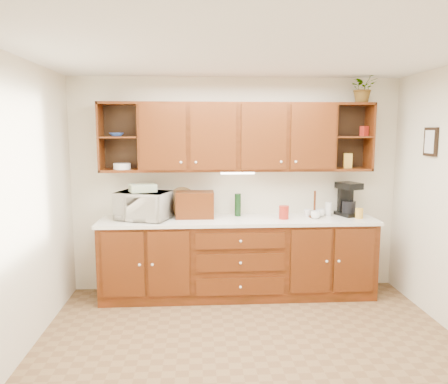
{
  "coord_description": "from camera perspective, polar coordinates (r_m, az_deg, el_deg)",
  "views": [
    {
      "loc": [
        -0.47,
        -3.57,
        1.97
      ],
      "look_at": [
        -0.18,
        1.15,
        1.3
      ],
      "focal_mm": 35.0,
      "sensor_mm": 36.0,
      "label": 1
    }
  ],
  "objects": [
    {
      "name": "undercabinet_light",
      "position": [
        5.15,
        1.78,
        2.49
      ],
      "size": [
        0.4,
        0.05,
        0.02
      ],
      "primitive_type": "cube",
      "color": "white",
      "rests_on": "upper_cabinets"
    },
    {
      "name": "upper_cabinets",
      "position": [
        5.18,
        1.86,
        7.21
      ],
      "size": [
        3.2,
        0.33,
        0.8
      ],
      "color": "#331805",
      "rests_on": "back_wall"
    },
    {
      "name": "coffee_maker",
      "position": [
        5.52,
        15.86,
        -0.95
      ],
      "size": [
        0.29,
        0.34,
        0.41
      ],
      "rotation": [
        0.0,
        0.0,
        0.32
      ],
      "color": "black",
      "rests_on": "countertop"
    },
    {
      "name": "plate_stack",
      "position": [
        5.21,
        -13.18,
        3.29
      ],
      "size": [
        0.26,
        0.26,
        0.07
      ],
      "primitive_type": "cylinder",
      "rotation": [
        0.0,
        0.0,
        0.4
      ],
      "color": "white",
      "rests_on": "upper_cabinets"
    },
    {
      "name": "ceiling",
      "position": [
        3.66,
        4.19,
        17.97
      ],
      "size": [
        4.0,
        4.0,
        0.0
      ],
      "primitive_type": "plane",
      "rotation": [
        3.14,
        0.0,
        0.0
      ],
      "color": "white",
      "rests_on": "back_wall"
    },
    {
      "name": "potted_plant",
      "position": [
        5.5,
        17.72,
        12.84
      ],
      "size": [
        0.34,
        0.3,
        0.35
      ],
      "primitive_type": "imported",
      "rotation": [
        0.0,
        0.0,
        0.11
      ],
      "color": "#999999",
      "rests_on": "upper_cabinets"
    },
    {
      "name": "pantry_box_red",
      "position": [
        5.5,
        17.84,
        7.57
      ],
      "size": [
        0.1,
        0.1,
        0.12
      ],
      "primitive_type": "cube",
      "rotation": [
        0.0,
        0.0,
        0.43
      ],
      "color": "#A42317",
      "rests_on": "upper_cabinets"
    },
    {
      "name": "base_cabinets",
      "position": [
        5.27,
        1.82,
        -8.71
      ],
      "size": [
        3.2,
        0.6,
        0.9
      ],
      "primitive_type": "cube",
      "color": "#331805",
      "rests_on": "floor"
    },
    {
      "name": "microwave",
      "position": [
        5.15,
        -10.51,
        -1.76
      ],
      "size": [
        0.69,
        0.57,
        0.33
      ],
      "primitive_type": "imported",
      "rotation": [
        0.0,
        0.0,
        -0.34
      ],
      "color": "beige",
      "rests_on": "countertop"
    },
    {
      "name": "canister_red",
      "position": [
        5.15,
        7.83,
        -2.66
      ],
      "size": [
        0.15,
        0.15,
        0.16
      ],
      "primitive_type": "cylinder",
      "rotation": [
        0.0,
        0.0,
        0.36
      ],
      "color": "#A42317",
      "rests_on": "countertop"
    },
    {
      "name": "towel_stack",
      "position": [
        5.12,
        -10.57,
        0.52
      ],
      "size": [
        0.34,
        0.29,
        0.09
      ],
      "primitive_type": "cube",
      "rotation": [
        0.0,
        0.0,
        0.32
      ],
      "color": "#F1DE71",
      "rests_on": "microwave"
    },
    {
      "name": "bread_box",
      "position": [
        5.18,
        -3.82,
        -1.66
      ],
      "size": [
        0.45,
        0.28,
        0.31
      ],
      "primitive_type": "cube",
      "rotation": [
        0.0,
        0.0,
        -0.01
      ],
      "color": "#331805",
      "rests_on": "countertop"
    },
    {
      "name": "wine_bottle",
      "position": [
        5.27,
        1.81,
        -1.68
      ],
      "size": [
        0.09,
        0.09,
        0.27
      ],
      "primitive_type": "cylinder",
      "rotation": [
        0.0,
        0.0,
        0.26
      ],
      "color": "black",
      "rests_on": "countertop"
    },
    {
      "name": "mug_tree",
      "position": [
        5.32,
        11.72,
        -2.73
      ],
      "size": [
        0.3,
        0.29,
        0.32
      ],
      "rotation": [
        0.0,
        0.0,
        0.42
      ],
      "color": "#331805",
      "rests_on": "countertop"
    },
    {
      "name": "bowl_stack",
      "position": [
        5.21,
        -13.87,
        7.3
      ],
      "size": [
        0.2,
        0.2,
        0.04
      ],
      "primitive_type": "imported",
      "rotation": [
        0.0,
        0.0,
        0.23
      ],
      "color": "#294896",
      "rests_on": "upper_cabinets"
    },
    {
      "name": "framed_picture",
      "position": [
        5.1,
        25.39,
        5.95
      ],
      "size": [
        0.03,
        0.24,
        0.3
      ],
      "primitive_type": "cube",
      "color": "black",
      "rests_on": "right_wall"
    },
    {
      "name": "wicker_basket",
      "position": [
        5.09,
        -9.46,
        -2.85
      ],
      "size": [
        0.29,
        0.29,
        0.15
      ],
      "primitive_type": "cylinder",
      "rotation": [
        0.0,
        0.0,
        0.38
      ],
      "color": "#9F7742",
      "rests_on": "countertop"
    },
    {
      "name": "floor",
      "position": [
        4.1,
        3.79,
        -20.63
      ],
      "size": [
        4.0,
        4.0,
        0.0
      ],
      "primitive_type": "plane",
      "color": "brown",
      "rests_on": "ground"
    },
    {
      "name": "woven_tray",
      "position": [
        5.36,
        -5.45,
        -2.94
      ],
      "size": [
        0.36,
        0.16,
        0.35
      ],
      "primitive_type": "cylinder",
      "rotation": [
        1.36,
        0.0,
        0.21
      ],
      "color": "#9F7742",
      "rests_on": "countertop"
    },
    {
      "name": "countertop",
      "position": [
        5.14,
        1.86,
        -3.72
      ],
      "size": [
        3.24,
        0.64,
        0.04
      ],
      "primitive_type": "cube",
      "color": "white",
      "rests_on": "base_cabinets"
    },
    {
      "name": "canister_yellow",
      "position": [
        5.38,
        17.24,
        -2.68
      ],
      "size": [
        0.09,
        0.09,
        0.12
      ],
      "primitive_type": "cylinder",
      "rotation": [
        0.0,
        0.0,
        -0.05
      ],
      "color": "gold",
      "rests_on": "countertop"
    },
    {
      "name": "left_wall",
      "position": [
        3.94,
        -26.27,
        -2.56
      ],
      "size": [
        0.0,
        3.5,
        3.5
      ],
      "primitive_type": "plane",
      "rotation": [
        1.57,
        0.0,
        1.57
      ],
      "color": "beige",
      "rests_on": "floor"
    },
    {
      "name": "pantry_box_yellow",
      "position": [
        5.46,
        15.85,
        3.96
      ],
      "size": [
        0.11,
        0.09,
        0.18
      ],
      "primitive_type": "cube",
      "rotation": [
        0.0,
        0.0,
        -0.2
      ],
      "color": "gold",
      "rests_on": "upper_cabinets"
    },
    {
      "name": "canister_white",
      "position": [
        5.44,
        13.46,
        -2.18
      ],
      "size": [
        0.09,
        0.09,
        0.17
      ],
      "primitive_type": "cylinder",
      "rotation": [
        0.0,
        0.0,
        -0.22
      ],
      "color": "white",
      "rests_on": "countertop"
    },
    {
      "name": "back_wall",
      "position": [
        5.38,
        1.57,
        0.92
      ],
      "size": [
        4.0,
        0.0,
        4.0
      ],
      "primitive_type": "plane",
      "rotation": [
        1.57,
        0.0,
        0.0
      ],
      "color": "beige",
      "rests_on": "floor"
    }
  ]
}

